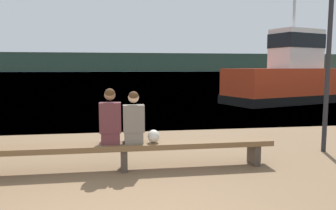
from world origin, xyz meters
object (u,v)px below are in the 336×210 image
shopping_bag (154,136)px  tugboat_red (291,79)px  person_left (110,120)px  person_right (134,121)px  bench_main (124,148)px  deck_lamp_post (329,53)px

shopping_bag → tugboat_red: 13.84m
person_left → shopping_bag: 0.84m
person_right → person_left: bearing=-179.7°
bench_main → person_right: 0.53m
tugboat_red → deck_lamp_post: tugboat_red is taller
person_left → shopping_bag: size_ratio=4.16×
person_left → tugboat_red: size_ratio=0.13×
person_left → person_right: bearing=0.3°
shopping_bag → tugboat_red: tugboat_red is taller
bench_main → shopping_bag: size_ratio=23.12×
bench_main → shopping_bag: 0.59m
person_left → shopping_bag: bearing=-2.7°
deck_lamp_post → bench_main: bearing=-171.5°
deck_lamp_post → person_left: bearing=-172.1°
shopping_bag → tugboat_red: size_ratio=0.03×
person_left → person_right: (0.42, 0.00, -0.03)m
bench_main → deck_lamp_post: (4.48, 0.67, 1.79)m
person_right → deck_lamp_post: bearing=8.7°
tugboat_red → deck_lamp_post: bearing=135.9°
bench_main → person_left: bearing=177.3°
bench_main → person_left: 0.58m
person_right → shopping_bag: 0.46m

